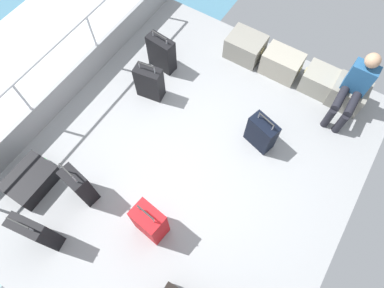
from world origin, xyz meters
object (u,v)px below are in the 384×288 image
(passenger_seated, at_px, (355,87))
(suitcase_4, at_px, (261,133))
(cargo_crate_2, at_px, (323,82))
(suitcase_1, at_px, (80,186))
(suitcase_3, at_px, (162,53))
(cargo_crate_3, at_px, (348,94))
(suitcase_2, at_px, (31,180))
(suitcase_5, at_px, (150,222))
(cargo_crate_1, at_px, (282,64))
(suitcase_7, at_px, (150,83))
(suitcase_8, at_px, (36,232))
(cargo_crate_0, at_px, (245,47))

(passenger_seated, distance_m, suitcase_4, 1.44)
(cargo_crate_2, xyz_separation_m, suitcase_1, (-1.98, -3.32, 0.15))
(cargo_crate_2, bearing_deg, suitcase_1, -120.84)
(passenger_seated, xyz_separation_m, suitcase_4, (-0.79, -1.16, -0.31))
(suitcase_1, xyz_separation_m, suitcase_3, (-0.39, 2.37, -0.03))
(cargo_crate_3, distance_m, suitcase_1, 4.07)
(cargo_crate_2, height_order, suitcase_2, cargo_crate_2)
(passenger_seated, xyz_separation_m, suitcase_5, (-1.36, -3.01, -0.26))
(cargo_crate_1, xyz_separation_m, suitcase_5, (-0.26, -3.18, 0.11))
(passenger_seated, bearing_deg, suitcase_5, -114.30)
(passenger_seated, bearing_deg, cargo_crate_1, 171.26)
(suitcase_4, bearing_deg, suitcase_7, -175.39)
(suitcase_3, relative_size, suitcase_7, 1.00)
(suitcase_2, xyz_separation_m, suitcase_4, (2.29, 2.23, 0.13))
(cargo_crate_2, height_order, cargo_crate_3, cargo_crate_3)
(cargo_crate_1, relative_size, suitcase_8, 0.75)
(cargo_crate_3, bearing_deg, suitcase_4, -120.48)
(suitcase_3, bearing_deg, suitcase_7, -73.16)
(passenger_seated, relative_size, suitcase_4, 1.70)
(cargo_crate_0, bearing_deg, suitcase_1, -100.72)
(suitcase_8, bearing_deg, suitcase_3, 96.61)
(suitcase_5, bearing_deg, suitcase_8, -141.98)
(suitcase_2, bearing_deg, cargo_crate_3, 49.25)
(cargo_crate_0, xyz_separation_m, suitcase_3, (-1.02, -0.92, 0.10))
(passenger_seated, bearing_deg, cargo_crate_3, 90.00)
(passenger_seated, relative_size, suitcase_7, 1.57)
(suitcase_1, bearing_deg, suitcase_2, -158.79)
(cargo_crate_3, relative_size, suitcase_1, 0.61)
(cargo_crate_3, bearing_deg, cargo_crate_1, -179.24)
(suitcase_3, distance_m, suitcase_8, 3.12)
(passenger_seated, height_order, suitcase_5, passenger_seated)
(suitcase_1, height_order, suitcase_7, suitcase_1)
(suitcase_3, height_order, suitcase_5, suitcase_5)
(suitcase_1, relative_size, suitcase_7, 1.24)
(cargo_crate_2, xyz_separation_m, suitcase_5, (-0.96, -3.21, 0.13))
(cargo_crate_3, bearing_deg, cargo_crate_2, 177.99)
(cargo_crate_2, distance_m, suitcase_5, 3.35)
(cargo_crate_3, relative_size, suitcase_3, 0.77)
(cargo_crate_1, bearing_deg, suitcase_1, -111.30)
(suitcase_4, xyz_separation_m, suitcase_8, (-1.63, -2.68, 0.08))
(cargo_crate_0, xyz_separation_m, suitcase_1, (-0.62, -3.30, 0.14))
(cargo_crate_2, xyz_separation_m, suitcase_7, (-2.20, -1.50, 0.10))
(cargo_crate_2, distance_m, suitcase_7, 2.67)
(suitcase_1, relative_size, suitcase_3, 1.25)
(cargo_crate_0, xyz_separation_m, cargo_crate_1, (0.66, -0.01, 0.01))
(suitcase_1, distance_m, suitcase_8, 0.72)
(cargo_crate_2, bearing_deg, suitcase_4, -106.00)
(cargo_crate_1, bearing_deg, suitcase_4, -76.88)
(cargo_crate_2, height_order, suitcase_4, suitcase_4)
(suitcase_1, xyz_separation_m, suitcase_8, (-0.03, -0.72, 0.02))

